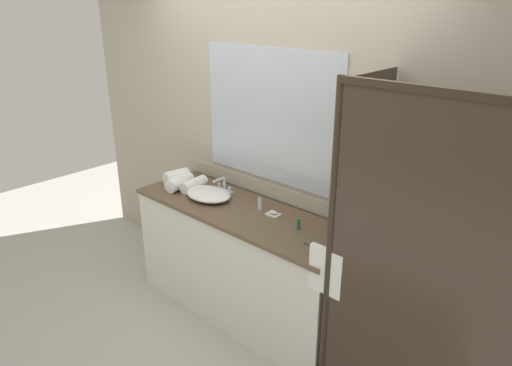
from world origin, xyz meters
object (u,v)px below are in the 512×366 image
object	(u,v)px
amenity_bottle_conditioner	(344,236)
rolled_towel_far_edge	(194,184)
soap_dish	(273,214)
amenity_bottle_body_wash	(298,224)
sink_basin	(208,194)
rolled_towel_near_edge	(176,177)
faucet	(224,187)
rolled_towel_middle	(180,182)
amenity_bottle_lotion	(260,204)

from	to	relation	value
amenity_bottle_conditioner	rolled_towel_far_edge	bearing A→B (deg)	-176.75
soap_dish	amenity_bottle_body_wash	bearing A→B (deg)	-10.04
sink_basin	amenity_bottle_body_wash	xyz separation A→B (m)	(0.83, 0.05, 0.00)
sink_basin	soap_dish	world-z (taller)	sink_basin
sink_basin	amenity_bottle_body_wash	bearing A→B (deg)	3.72
amenity_bottle_conditioner	rolled_towel_near_edge	distance (m)	1.58
faucet	rolled_towel_far_edge	size ratio (longest dim) A/B	0.72
sink_basin	rolled_towel_near_edge	size ratio (longest dim) A/B	1.89
rolled_towel_near_edge	amenity_bottle_conditioner	bearing A→B (deg)	2.87
amenity_bottle_body_wash	rolled_towel_near_edge	bearing A→B (deg)	-178.89
sink_basin	rolled_towel_middle	xyz separation A→B (m)	(-0.32, -0.03, 0.02)
sink_basin	soap_dish	distance (m)	0.58
amenity_bottle_lotion	rolled_towel_middle	distance (m)	0.77
amenity_bottle_lotion	sink_basin	bearing A→B (deg)	-166.39
soap_dish	rolled_towel_far_edge	xyz separation A→B (m)	(-0.78, -0.07, 0.03)
faucet	soap_dish	world-z (taller)	faucet
amenity_bottle_body_wash	rolled_towel_near_edge	world-z (taller)	rolled_towel_near_edge
amenity_bottle_lotion	faucet	bearing A→B (deg)	172.91
sink_basin	amenity_bottle_lotion	xyz separation A→B (m)	(0.44, 0.11, 0.01)
sink_basin	soap_dish	size ratio (longest dim) A/B	3.87
faucet	amenity_bottle_conditioner	bearing A→B (deg)	-2.60
amenity_bottle_lotion	amenity_bottle_conditioner	bearing A→B (deg)	0.19
faucet	rolled_towel_far_edge	xyz separation A→B (m)	(-0.21, -0.13, 0.01)
rolled_towel_far_edge	rolled_towel_near_edge	bearing A→B (deg)	-179.49
sink_basin	rolled_towel_near_edge	bearing A→B (deg)	176.03
soap_dish	rolled_towel_middle	distance (m)	0.90
faucet	soap_dish	distance (m)	0.57
amenity_bottle_body_wash	amenity_bottle_conditioner	size ratio (longest dim) A/B	0.95
sink_basin	rolled_towel_middle	bearing A→B (deg)	-175.30
amenity_bottle_conditioner	soap_dish	bearing A→B (deg)	-179.13
rolled_towel_middle	faucet	bearing A→B (deg)	30.57
rolled_towel_far_edge	rolled_towel_middle	bearing A→B (deg)	-152.42
rolled_towel_far_edge	soap_dish	bearing A→B (deg)	5.02
amenity_bottle_body_wash	faucet	bearing A→B (deg)	172.66
faucet	rolled_towel_middle	size ratio (longest dim) A/B	0.69
faucet	amenity_bottle_lotion	distance (m)	0.44
amenity_bottle_lotion	rolled_towel_near_edge	distance (m)	0.87
sink_basin	faucet	size ratio (longest dim) A/B	2.28
rolled_towel_near_edge	rolled_towel_far_edge	xyz separation A→B (m)	(0.22, 0.00, -0.01)
faucet	sink_basin	bearing A→B (deg)	-90.00
rolled_towel_middle	amenity_bottle_lotion	bearing A→B (deg)	9.93
rolled_towel_middle	amenity_bottle_conditioner	bearing A→B (deg)	5.25
sink_basin	rolled_towel_middle	world-z (taller)	rolled_towel_middle
amenity_bottle_lotion	rolled_towel_far_edge	world-z (taller)	amenity_bottle_lotion
faucet	rolled_towel_far_edge	world-z (taller)	faucet
sink_basin	rolled_towel_middle	size ratio (longest dim) A/B	1.57
amenity_bottle_lotion	rolled_towel_middle	size ratio (longest dim) A/B	0.41
soap_dish	amenity_bottle_conditioner	world-z (taller)	amenity_bottle_conditioner
faucet	soap_dish	xyz separation A→B (m)	(0.57, -0.06, -0.03)
amenity_bottle_body_wash	soap_dish	bearing A→B (deg)	169.96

